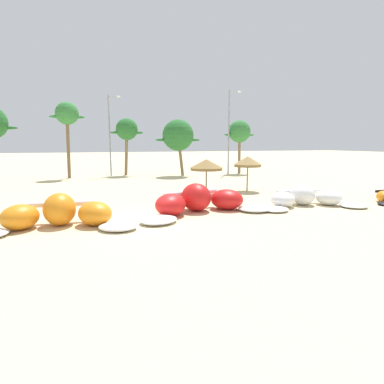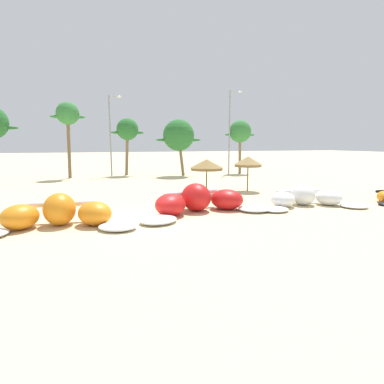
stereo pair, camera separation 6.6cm
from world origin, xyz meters
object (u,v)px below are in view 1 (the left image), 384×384
object	(u,v)px
beach_umbrella_middle	(248,162)
lamppost_west_center	(110,132)
palm_left_of_gap	(67,115)
palm_center_right	(178,136)
kite_left_of_center	(200,202)
beach_umbrella_near_van	(206,165)
kite_center	(306,198)
palm_center_left	(127,130)
palm_right_of_gap	(239,132)
lamppost_east_center	(230,128)
kite_left	(58,215)

from	to	relation	value
beach_umbrella_middle	lamppost_west_center	bearing A→B (deg)	120.41
palm_left_of_gap	palm_center_right	world-z (taller)	palm_left_of_gap
lamppost_west_center	kite_left_of_center	bearing A→B (deg)	-82.30
palm_left_of_gap	beach_umbrella_near_van	bearing A→B (deg)	-54.69
palm_left_of_gap	lamppost_west_center	xyz separation A→B (m)	(4.75, 1.33, -1.71)
kite_left_of_center	kite_center	world-z (taller)	kite_left_of_center
kite_left_of_center	palm_center_left	xyz separation A→B (m)	(-1.13, 23.15, 4.94)
beach_umbrella_near_van	palm_right_of_gap	bearing A→B (deg)	54.46
beach_umbrella_near_van	palm_center_left	xyz separation A→B (m)	(-4.06, 16.67, 3.28)
beach_umbrella_middle	palm_right_of_gap	size ratio (longest dim) A/B	0.42
kite_center	lamppost_east_center	bearing A→B (deg)	77.91
beach_umbrella_near_van	palm_right_of_gap	distance (m)	17.84
beach_umbrella_middle	palm_center_left	bearing A→B (deg)	114.89
kite_center	palm_left_of_gap	distance (m)	27.51
palm_left_of_gap	lamppost_west_center	world-z (taller)	lamppost_west_center
kite_left	palm_right_of_gap	xyz separation A→B (m)	(20.65, 21.69, 4.81)
palm_center_right	kite_left	bearing A→B (deg)	-119.74
beach_umbrella_middle	palm_right_of_gap	xyz separation A→B (m)	(6.53, 14.31, 2.94)
palm_left_of_gap	palm_center_left	xyz separation A→B (m)	(6.73, 1.44, -1.50)
palm_left_of_gap	beach_umbrella_middle	bearing A→B (deg)	-46.49
palm_right_of_gap	lamppost_west_center	world-z (taller)	lamppost_west_center
kite_left	lamppost_east_center	distance (m)	29.03
palm_center_right	palm_right_of_gap	xyz separation A→B (m)	(8.49, 0.41, 0.51)
palm_right_of_gap	lamppost_east_center	distance (m)	1.72
beach_umbrella_near_van	palm_center_right	size ratio (longest dim) A/B	0.40
kite_center	palm_center_right	xyz separation A→B (m)	(-2.42, 20.80, 4.41)
lamppost_west_center	beach_umbrella_middle	bearing A→B (deg)	-59.59
lamppost_west_center	palm_center_left	bearing A→B (deg)	3.32
beach_umbrella_middle	palm_left_of_gap	distance (m)	21.51
beach_umbrella_middle	palm_center_right	xyz separation A→B (m)	(-1.96, 13.90, 2.43)
palm_left_of_gap	palm_right_of_gap	size ratio (longest dim) A/B	1.23
palm_center_left	lamppost_west_center	bearing A→B (deg)	-176.68
kite_left_of_center	beach_umbrella_near_van	size ratio (longest dim) A/B	3.10
kite_left_of_center	palm_left_of_gap	world-z (taller)	palm_left_of_gap
palm_left_of_gap	palm_center_left	bearing A→B (deg)	12.09
beach_umbrella_near_van	palm_right_of_gap	xyz separation A→B (m)	(10.21, 14.29, 3.12)
palm_center_left	lamppost_west_center	size ratio (longest dim) A/B	0.73
kite_left	lamppost_west_center	world-z (taller)	lamppost_west_center
kite_center	palm_right_of_gap	bearing A→B (deg)	74.04
beach_umbrella_middle	lamppost_east_center	xyz separation A→B (m)	(4.91, 13.89, 3.37)
kite_center	palm_center_right	distance (m)	21.40
palm_center_left	palm_center_right	size ratio (longest dim) A/B	1.03
kite_left_of_center	beach_umbrella_near_van	xyz separation A→B (m)	(2.93, 6.48, 1.66)
beach_umbrella_near_van	lamppost_east_center	size ratio (longest dim) A/B	0.26
beach_umbrella_near_van	palm_center_left	size ratio (longest dim) A/B	0.39
palm_left_of_gap	lamppost_west_center	bearing A→B (deg)	15.61
beach_umbrella_near_van	palm_center_right	bearing A→B (deg)	82.92
beach_umbrella_middle	palm_center_right	size ratio (longest dim) A/B	0.43
kite_left_of_center	lamppost_west_center	distance (m)	23.72
lamppost_east_center	palm_right_of_gap	bearing A→B (deg)	14.48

